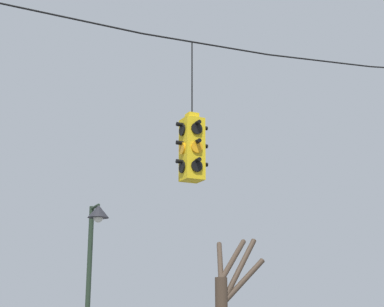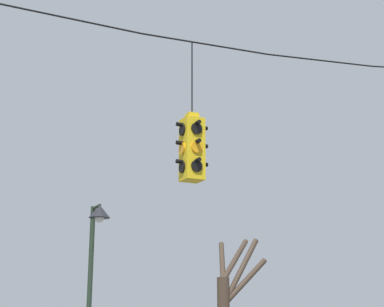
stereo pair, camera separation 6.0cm
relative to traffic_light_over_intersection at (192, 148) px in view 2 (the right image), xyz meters
The scene contains 4 objects.
span_wire 3.09m from the traffic_light_over_intersection, behind, with size 17.82×0.03×0.73m.
traffic_light_over_intersection is the anchor object (origin of this frame).
street_lamp 5.17m from the traffic_light_over_intersection, 91.67° to the left, with size 0.51×0.87×4.72m.
bare_tree 11.63m from the traffic_light_over_intersection, 58.06° to the left, with size 2.19×2.29×4.88m.
Camera 2 is at (-1.91, -8.53, 2.27)m, focal length 55.00 mm.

